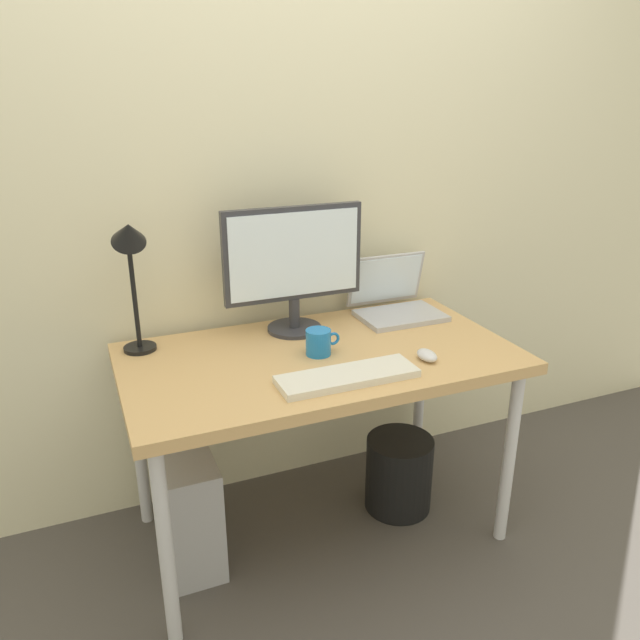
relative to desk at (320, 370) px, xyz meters
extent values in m
plane|color=#4C4742|center=(0.00, 0.00, -0.66)|extent=(6.00, 6.00, 0.00)
cube|color=beige|center=(0.00, 0.42, 0.64)|extent=(4.40, 0.04, 2.60)
cube|color=tan|center=(0.00, 0.00, 0.04)|extent=(1.32, 0.72, 0.04)
cylinder|color=silver|center=(-0.60, -0.30, -0.32)|extent=(0.04, 0.04, 0.69)
cylinder|color=silver|center=(0.60, -0.30, -0.32)|extent=(0.04, 0.04, 0.69)
cylinder|color=silver|center=(-0.60, 0.30, -0.32)|extent=(0.04, 0.04, 0.69)
cylinder|color=silver|center=(0.60, 0.30, -0.32)|extent=(0.04, 0.04, 0.69)
cylinder|color=#333338|center=(-0.01, 0.23, 0.07)|extent=(0.20, 0.20, 0.01)
cylinder|color=#333338|center=(-0.01, 0.23, 0.13)|extent=(0.04, 0.04, 0.11)
cube|color=#333338|center=(-0.01, 0.23, 0.36)|extent=(0.51, 0.03, 0.34)
cube|color=white|center=(-0.01, 0.21, 0.36)|extent=(0.48, 0.01, 0.30)
cube|color=#B2B2B7|center=(0.42, 0.19, 0.07)|extent=(0.32, 0.22, 0.02)
cube|color=#B2B2B7|center=(0.42, 0.32, 0.19)|extent=(0.32, 0.06, 0.21)
cube|color=white|center=(0.42, 0.32, 0.19)|extent=(0.30, 0.04, 0.18)
cylinder|color=black|center=(-0.56, 0.26, 0.07)|extent=(0.11, 0.11, 0.01)
cylinder|color=black|center=(-0.56, 0.26, 0.26)|extent=(0.02, 0.02, 0.37)
cone|color=black|center=(-0.56, 0.22, 0.48)|extent=(0.11, 0.14, 0.13)
cube|color=silver|center=(0.00, -0.22, 0.08)|extent=(0.44, 0.14, 0.02)
ellipsoid|color=silver|center=(0.30, -0.19, 0.08)|extent=(0.06, 0.09, 0.03)
cylinder|color=#1E72BF|center=(-0.01, -0.01, 0.11)|extent=(0.09, 0.09, 0.09)
torus|color=#1E72BF|center=(0.05, -0.01, 0.11)|extent=(0.05, 0.01, 0.05)
cube|color=#B2B2B7|center=(-0.48, 0.04, -0.45)|extent=(0.18, 0.36, 0.42)
cylinder|color=black|center=(0.34, 0.01, -0.51)|extent=(0.26, 0.26, 0.30)
camera|label=1|loc=(-0.73, -1.77, 0.91)|focal=34.72mm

